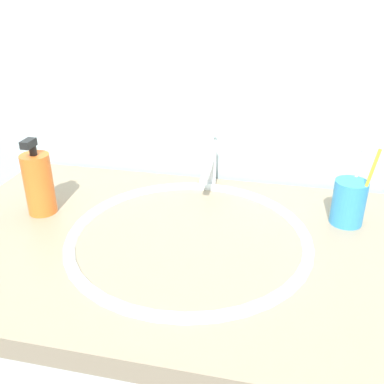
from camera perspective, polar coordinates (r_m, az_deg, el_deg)
The scene contains 7 objects.
tiled_wall_back at distance 1.11m, azimuth 1.92°, elevation 17.23°, with size 2.19×0.04×2.40m, color silver.
sink_basin at distance 0.91m, azimuth -0.41°, elevation -7.65°, with size 0.50×0.50×0.09m.
faucet at distance 1.07m, azimuth 2.44°, elevation 3.67°, with size 0.02×0.15×0.13m.
toothbrush_cup at distance 0.98m, azimuth 19.98°, elevation -1.30°, with size 0.07×0.07×0.10m, color #338CCC.
toothbrush_white at distance 0.98m, azimuth 20.95°, elevation 2.31°, with size 0.02×0.03×0.18m.
toothbrush_yellow at distance 0.94m, azimuth 22.41°, elevation 1.82°, with size 0.04×0.02×0.20m.
soap_dispenser at distance 1.01m, azimuth -19.61°, elevation 1.12°, with size 0.06×0.06×0.18m.
Camera 1 is at (0.20, -0.72, 1.37)m, focal length 40.39 mm.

